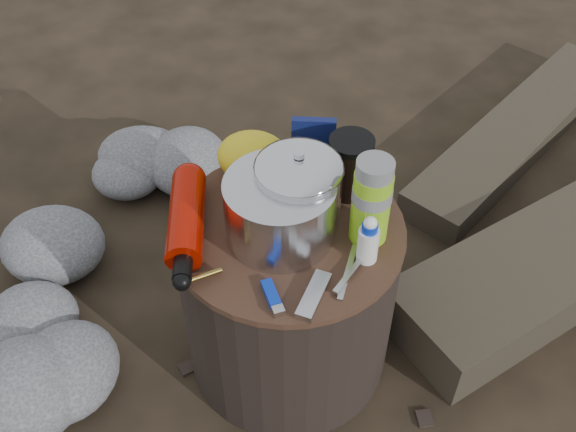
% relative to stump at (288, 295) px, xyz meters
% --- Properties ---
extents(ground, '(60.00, 60.00, 0.00)m').
position_rel_stump_xyz_m(ground, '(0.00, 0.00, -0.22)').
color(ground, '#2D2318').
rests_on(ground, ground).
extents(stump, '(0.48, 0.48, 0.45)m').
position_rel_stump_xyz_m(stump, '(0.00, 0.00, 0.00)').
color(stump, black).
rests_on(stump, ground).
extents(rock_ring, '(0.45, 0.99, 0.20)m').
position_rel_stump_xyz_m(rock_ring, '(-0.52, 0.15, -0.12)').
color(rock_ring, slate).
rests_on(rock_ring, ground).
extents(log_small, '(0.71, 1.08, 0.09)m').
position_rel_stump_xyz_m(log_small, '(0.56, 0.98, -0.18)').
color(log_small, '#3A3226').
rests_on(log_small, ground).
extents(foil_windscreen, '(0.22, 0.22, 0.14)m').
position_rel_stump_xyz_m(foil_windscreen, '(-0.01, -0.02, 0.29)').
color(foil_windscreen, silver).
rests_on(foil_windscreen, stump).
extents(camping_pot, '(0.17, 0.17, 0.17)m').
position_rel_stump_xyz_m(camping_pot, '(0.02, 0.03, 0.31)').
color(camping_pot, silver).
rests_on(camping_pot, stump).
extents(fuel_bottle, '(0.15, 0.31, 0.07)m').
position_rel_stump_xyz_m(fuel_bottle, '(-0.20, -0.05, 0.26)').
color(fuel_bottle, '#A81003').
rests_on(fuel_bottle, stump).
extents(thermos, '(0.08, 0.08, 0.19)m').
position_rel_stump_xyz_m(thermos, '(0.16, 0.02, 0.32)').
color(thermos, '#90D61D').
rests_on(thermos, stump).
extents(travel_mug, '(0.09, 0.09, 0.14)m').
position_rel_stump_xyz_m(travel_mug, '(0.10, 0.14, 0.29)').
color(travel_mug, black).
rests_on(travel_mug, stump).
extents(stuff_sack, '(0.16, 0.13, 0.11)m').
position_rel_stump_xyz_m(stuff_sack, '(-0.11, 0.14, 0.28)').
color(stuff_sack, yellow).
rests_on(stuff_sack, stump).
extents(food_pouch, '(0.10, 0.04, 0.12)m').
position_rel_stump_xyz_m(food_pouch, '(0.01, 0.21, 0.28)').
color(food_pouch, '#0E164F').
rests_on(food_pouch, stump).
extents(lighter, '(0.06, 0.08, 0.02)m').
position_rel_stump_xyz_m(lighter, '(0.01, -0.18, 0.23)').
color(lighter, '#0D32C2').
rests_on(lighter, stump).
extents(multitool, '(0.05, 0.12, 0.02)m').
position_rel_stump_xyz_m(multitool, '(0.09, -0.17, 0.23)').
color(multitool, silver).
rests_on(multitool, stump).
extents(pot_grabber, '(0.07, 0.15, 0.01)m').
position_rel_stump_xyz_m(pot_grabber, '(0.14, -0.09, 0.23)').
color(pot_grabber, silver).
rests_on(pot_grabber, stump).
extents(squeeze_bottle, '(0.04, 0.04, 0.10)m').
position_rel_stump_xyz_m(squeeze_bottle, '(0.17, -0.05, 0.27)').
color(squeeze_bottle, white).
rests_on(squeeze_bottle, stump).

